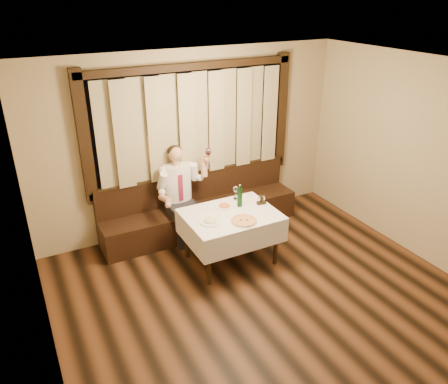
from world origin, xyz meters
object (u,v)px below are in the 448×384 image
cruet_caddy (261,201)px  seated_man (180,187)px  dining_table (231,220)px  green_bottle (240,197)px  pasta_cream (210,220)px  pizza (244,221)px  pasta_red (224,205)px  banquette (200,212)px

cruet_caddy → seated_man: (-0.89, 0.88, 0.05)m
dining_table → cruet_caddy: size_ratio=9.27×
green_bottle → pasta_cream: bearing=-158.0°
pizza → green_bottle: green_bottle is taller
dining_table → seated_man: size_ratio=0.86×
dining_table → pasta_red: bearing=86.5°
banquette → pizza: size_ratio=8.98×
green_bottle → pizza: bearing=-112.2°
banquette → pizza: 1.39m
dining_table → green_bottle: size_ratio=3.82×
banquette → dining_table: 1.08m
dining_table → cruet_caddy: cruet_caddy is taller
pizza → banquette: bearing=91.9°
pasta_red → seated_man: size_ratio=0.18×
dining_table → pasta_red: 0.26m
pasta_red → seated_man: 0.81m
pizza → cruet_caddy: bearing=35.6°
pizza → seated_man: bearing=108.7°
pasta_red → seated_man: (-0.38, 0.72, 0.06)m
cruet_caddy → seated_man: size_ratio=0.09×
pasta_cream → cruet_caddy: cruet_caddy is taller
pizza → green_bottle: bearing=67.8°
dining_table → green_bottle: green_bottle is taller
dining_table → pizza: 0.32m
banquette → pasta_red: (0.01, -0.81, 0.48)m
pizza → pasta_red: bearing=93.6°
pasta_cream → cruet_caddy: size_ratio=2.12×
pasta_red → green_bottle: size_ratio=0.79×
dining_table → cruet_caddy: 0.55m
dining_table → pasta_cream: size_ratio=4.37×
banquette → cruet_caddy: size_ratio=23.37×
green_bottle → cruet_caddy: 0.33m
pizza → pasta_cream: size_ratio=1.22×
banquette → cruet_caddy: (0.52, -0.97, 0.49)m
dining_table → pasta_red: size_ratio=4.85×
dining_table → cruet_caddy: (0.52, 0.06, 0.15)m
pizza → seated_man: 1.29m
dining_table → seated_man: (-0.37, 0.93, 0.20)m
dining_table → cruet_caddy: bearing=6.0°
pizza → pasta_red: (-0.03, 0.50, 0.02)m
cruet_caddy → seated_man: 1.25m
green_bottle → cruet_caddy: green_bottle is taller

